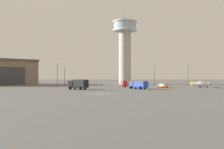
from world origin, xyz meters
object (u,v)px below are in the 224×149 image
light_post_centre (154,73)px  truck_box_blue (139,84)px  light_post_west (64,74)px  light_post_east (57,72)px  truck_flatbed_red (127,84)px  traffic_cone_near_left (108,90)px  car_orange (163,86)px  airplane_white (200,84)px  control_tower (125,45)px  traffic_cone_near_right (30,90)px  light_post_north (188,72)px  truck_box_black (78,84)px

light_post_centre → truck_box_blue: bearing=-108.7°
light_post_west → light_post_east: (-6.10, 13.44, 1.12)m
truck_flatbed_red → traffic_cone_near_left: truck_flatbed_red is taller
light_post_centre → car_orange: bearing=-89.2°
airplane_white → light_post_west: (-51.00, 10.82, 3.42)m
control_tower → light_post_centre: 24.43m
control_tower → truck_flatbed_red: (-0.26, -30.09, -18.02)m
control_tower → car_orange: bearing=-70.0°
traffic_cone_near_left → light_post_west: bearing=121.6°
light_post_east → traffic_cone_near_right: bearing=-85.2°
control_tower → light_post_east: 35.15m
truck_flatbed_red → traffic_cone_near_right: truck_flatbed_red is taller
airplane_white → light_post_north: size_ratio=0.98×
airplane_white → truck_box_blue: bearing=-144.5°
light_post_north → light_post_centre: light_post_north is taller
light_post_north → car_orange: bearing=-129.7°
control_tower → light_post_north: size_ratio=3.45×
light_post_north → traffic_cone_near_left: (-32.49, -35.26, -5.64)m
truck_flatbed_red → traffic_cone_near_left: 23.50m
light_post_west → truck_flatbed_red: bearing=-17.2°
truck_flatbed_red → traffic_cone_near_right: bearing=22.9°
car_orange → light_post_west: (-37.53, 11.50, 4.05)m
control_tower → traffic_cone_near_right: control_tower is taller
light_post_east → traffic_cone_near_right: (3.99, -47.69, -5.59)m
light_post_centre → control_tower: bearing=126.9°
truck_flatbed_red → light_post_centre: light_post_centre is taller
light_post_east → light_post_centre: light_post_east is taller
car_orange → traffic_cone_near_right: size_ratio=7.19×
truck_box_blue → truck_flatbed_red: (-3.20, 13.06, -0.30)m
truck_box_blue → truck_flatbed_red: bearing=-29.4°
truck_box_black → truck_flatbed_red: 22.61m
light_post_centre → traffic_cone_near_right: size_ratio=13.90×
light_post_east → light_post_north: bearing=-8.5°
control_tower → truck_box_black: bearing=-108.8°
control_tower → airplane_white: bearing=-52.1°
control_tower → airplane_white: size_ratio=3.51×
light_post_west → light_post_north: 51.40m
control_tower → truck_box_black: control_tower is taller
control_tower → light_post_centre: control_tower is taller
truck_flatbed_red → airplane_white: bearing=151.7°
truck_box_black → light_post_centre: size_ratio=0.74×
control_tower → truck_flatbed_red: size_ratio=5.61×
control_tower → traffic_cone_near_right: size_ratio=53.31×
light_post_centre → traffic_cone_near_left: size_ratio=16.19×
control_tower → light_post_west: 36.64m
traffic_cone_near_left → light_post_north: bearing=47.3°
airplane_white → truck_flatbed_red: airplane_white is taller
light_post_west → light_post_east: bearing=114.4°
airplane_white → light_post_west: bearing=-180.0°
light_post_north → traffic_cone_near_left: bearing=-132.7°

